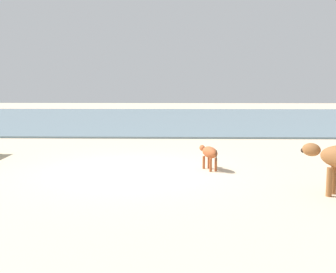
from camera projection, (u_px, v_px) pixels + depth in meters
ground at (132, 171)px, 10.08m from camera, size 80.00×80.00×0.00m
sea_water at (160, 118)px, 26.15m from camera, size 60.00×20.00×0.08m
calf_near_rust at (209, 153)px, 10.18m from camera, size 0.52×0.89×0.60m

